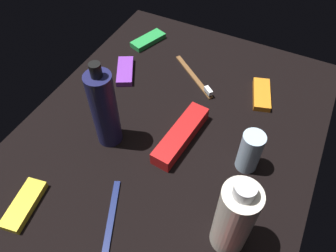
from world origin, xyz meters
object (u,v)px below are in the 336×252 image
lotion_bottle (104,109)px  toothbrush_navy (107,229)px  snack_bar_yellow (24,205)px  bodywash_bottle (234,218)px  snack_bar_purple (125,71)px  snack_bar_green (148,40)px  deodorant_stick (250,152)px  snack_bar_orange (262,94)px  toothbrush_brown (196,78)px  toothpaste_box_red (181,134)px

lotion_bottle → toothbrush_navy: lotion_bottle is taller
lotion_bottle → snack_bar_yellow: 23.54cm
lotion_bottle → toothbrush_navy: size_ratio=1.23×
lotion_bottle → snack_bar_yellow: size_ratio=2.01×
bodywash_bottle → snack_bar_yellow: (11.39, -36.44, -7.84)cm
bodywash_bottle → toothbrush_navy: size_ratio=1.10×
bodywash_bottle → lotion_bottle: bearing=-107.6°
snack_bar_yellow → snack_bar_purple: 41.31cm
toothbrush_navy → snack_bar_purple: size_ratio=1.63×
lotion_bottle → snack_bar_green: 36.93cm
lotion_bottle → snack_bar_green: size_ratio=2.01×
toothbrush_navy → snack_bar_purple: toothbrush_navy is taller
lotion_bottle → deodorant_stick: 30.20cm
snack_bar_yellow → snack_bar_purple: size_ratio=1.00×
lotion_bottle → snack_bar_orange: lotion_bottle is taller
toothbrush_brown → snack_bar_yellow: 49.53cm
snack_bar_yellow → snack_bar_green: bearing=173.8°
bodywash_bottle → snack_bar_yellow: size_ratio=1.80×
toothbrush_navy → deodorant_stick: bearing=143.8°
lotion_bottle → snack_bar_purple: bearing=-157.3°
deodorant_stick → toothbrush_navy: deodorant_stick is taller
bodywash_bottle → deodorant_stick: size_ratio=1.93×
bodywash_bottle → snack_bar_orange: bearing=-173.0°
snack_bar_green → snack_bar_purple: same height
toothbrush_navy → toothpaste_box_red: (-24.95, 3.10, 0.99)cm
deodorant_stick → toothpaste_box_red: (-0.33, -14.93, -3.25)cm
deodorant_stick → snack_bar_purple: deodorant_stick is taller
bodywash_bottle → toothbrush_navy: (8.34, -19.85, -7.98)cm
toothbrush_navy → snack_bar_orange: toothbrush_navy is taller
snack_bar_orange → toothbrush_brown: bearing=-102.3°
bodywash_bottle → snack_bar_green: size_ratio=1.80×
toothbrush_navy → snack_bar_orange: size_ratio=1.63×
lotion_bottle → snack_bar_purple: lotion_bottle is taller
toothbrush_brown → snack_bar_purple: bearing=-71.0°
snack_bar_green → deodorant_stick: bearing=74.0°
deodorant_stick → snack_bar_purple: bearing=-109.9°
deodorant_stick → snack_bar_orange: (-21.19, -2.80, -4.10)cm
snack_bar_green → snack_bar_yellow: 56.03cm
bodywash_bottle → snack_bar_purple: size_ratio=1.80×
snack_bar_yellow → snack_bar_purple: bearing=173.8°
snack_bar_purple → snack_bar_green: bearing=156.0°
toothbrush_brown → snack_bar_purple: 18.68cm
toothpaste_box_red → snack_bar_yellow: (28.00, -19.68, -0.85)cm
toothbrush_navy → snack_bar_orange: (-45.80, 15.23, 0.14)cm
snack_bar_yellow → deodorant_stick: bearing=118.3°
toothpaste_box_red → snack_bar_yellow: size_ratio=1.69×
snack_bar_green → toothpaste_box_red: bearing=60.5°
deodorant_stick → toothbrush_navy: (24.61, -18.03, -4.25)cm
deodorant_stick → toothpaste_box_red: deodorant_stick is taller
snack_bar_orange → snack_bar_green: same height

